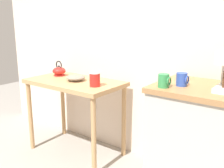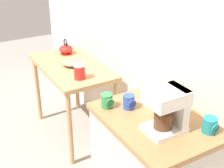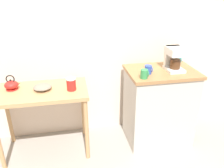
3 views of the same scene
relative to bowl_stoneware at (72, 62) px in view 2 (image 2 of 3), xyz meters
The scene contains 9 objects.
back_wall 1.03m from the bowl_stoneware, 27.11° to the left, with size 4.40×0.10×2.80m, color beige.
wooden_table 0.14m from the bowl_stoneware, behind, with size 0.95×0.54×0.76m.
bowl_stoneware is the anchor object (origin of this frame).
teakettle 0.32m from the bowl_stoneware, 166.91° to the left, with size 0.17×0.14×0.16m.
canister_enamel 0.30m from the bowl_stoneware, 11.10° to the right, with size 0.10×0.10×0.13m.
coffee_maker 1.43m from the bowl_stoneware, ahead, with size 0.18×0.22×0.26m.
mug_tall_green 1.05m from the bowl_stoneware, 11.03° to the right, with size 0.08×0.07×0.09m.
mug_blue 1.12m from the bowl_stoneware, ahead, with size 0.08×0.07×0.09m.
mug_dark_teal 1.57m from the bowl_stoneware, ahead, with size 0.09×0.08×0.09m.
Camera 2 is at (1.92, -0.98, 1.94)m, focal length 51.02 mm.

